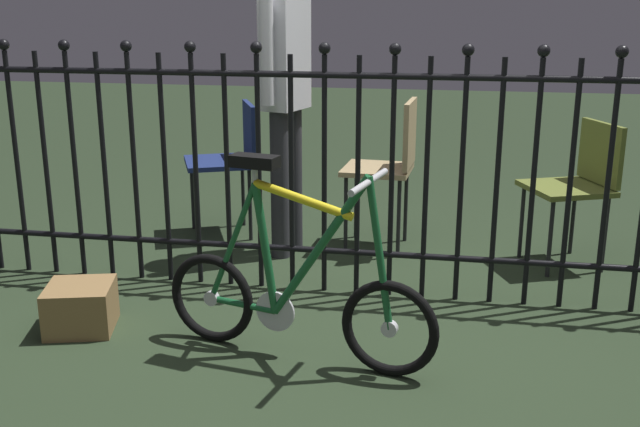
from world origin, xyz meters
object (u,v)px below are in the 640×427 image
object	(u,v)px
bicycle	(295,292)
chair_olive	(579,178)
person_visitor	(285,78)
chair_tan	(391,159)
chair_navy	(231,154)
display_crate	(81,307)

from	to	relation	value
bicycle	chair_olive	world-z (taller)	bicycle
person_visitor	chair_tan	bearing A→B (deg)	19.03
chair_navy	chair_tan	size ratio (longest dim) A/B	0.93
bicycle	chair_olive	xyz separation A→B (m)	(1.33, 1.45, 0.21)
bicycle	person_visitor	distance (m)	1.58
bicycle	chair_tan	bearing A→B (deg)	80.76
chair_tan	display_crate	world-z (taller)	chair_tan
chair_olive	chair_tan	bearing A→B (deg)	174.81
chair_navy	bicycle	bearing A→B (deg)	-64.82
chair_olive	chair_tan	distance (m)	1.08
chair_olive	chair_navy	bearing A→B (deg)	174.43
chair_olive	person_visitor	size ratio (longest dim) A/B	0.47
chair_olive	display_crate	distance (m)	2.76
chair_olive	display_crate	bearing A→B (deg)	-150.26
chair_tan	person_visitor	xyz separation A→B (m)	(-0.60, -0.21, 0.49)
chair_navy	person_visitor	bearing A→B (deg)	-35.86
chair_navy	display_crate	size ratio (longest dim) A/B	2.88
bicycle	chair_tan	xyz separation A→B (m)	(0.25, 1.55, 0.26)
chair_olive	chair_navy	distance (m)	2.12
chair_tan	person_visitor	distance (m)	0.80
chair_tan	person_visitor	size ratio (longest dim) A/B	0.52
bicycle	chair_navy	distance (m)	1.85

